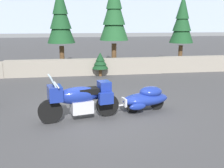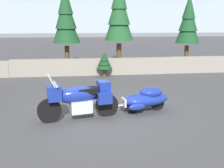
# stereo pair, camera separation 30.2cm
# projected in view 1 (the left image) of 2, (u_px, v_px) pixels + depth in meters

# --- Properties ---
(ground_plane) EXTENTS (80.00, 80.00, 0.00)m
(ground_plane) POSITION_uv_depth(u_px,v_px,m) (98.00, 114.00, 8.03)
(ground_plane) COLOR #424244
(stone_guard_wall) EXTENTS (24.00, 0.62, 0.84)m
(stone_guard_wall) POSITION_uv_depth(u_px,v_px,m) (89.00, 67.00, 13.76)
(stone_guard_wall) COLOR gray
(stone_guard_wall) RESTS_ON ground
(distant_ridgeline) EXTENTS (240.00, 80.00, 16.00)m
(distant_ridgeline) POSITION_uv_depth(u_px,v_px,m) (71.00, 7.00, 98.54)
(distant_ridgeline) COLOR #99A8BF
(distant_ridgeline) RESTS_ON ground
(touring_motorcycle) EXTENTS (2.29, 1.03, 1.33)m
(touring_motorcycle) POSITION_uv_depth(u_px,v_px,m) (79.00, 98.00, 7.43)
(touring_motorcycle) COLOR black
(touring_motorcycle) RESTS_ON ground
(car_shaped_trailer) EXTENTS (2.23, 1.01, 0.76)m
(car_shaped_trailer) POSITION_uv_depth(u_px,v_px,m) (146.00, 98.00, 8.20)
(car_shaped_trailer) COLOR black
(car_shaped_trailer) RESTS_ON ground
(pine_tree_tall) EXTENTS (1.62, 1.62, 5.13)m
(pine_tree_tall) POSITION_uv_depth(u_px,v_px,m) (114.00, 12.00, 14.71)
(pine_tree_tall) COLOR brown
(pine_tree_tall) RESTS_ON ground
(pine_tree_secondary) EXTENTS (1.46, 1.46, 4.34)m
(pine_tree_secondary) POSITION_uv_depth(u_px,v_px,m) (182.00, 21.00, 16.20)
(pine_tree_secondary) COLOR brown
(pine_tree_secondary) RESTS_ON ground
(pine_tree_far_right) EXTENTS (1.53, 1.53, 4.70)m
(pine_tree_far_right) POSITION_uv_depth(u_px,v_px,m) (60.00, 17.00, 14.57)
(pine_tree_far_right) COLOR brown
(pine_tree_far_right) RESTS_ON ground
(pine_sapling_near) EXTENTS (0.81, 0.81, 1.20)m
(pine_sapling_near) POSITION_uv_depth(u_px,v_px,m) (100.00, 61.00, 13.35)
(pine_sapling_near) COLOR brown
(pine_sapling_near) RESTS_ON ground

